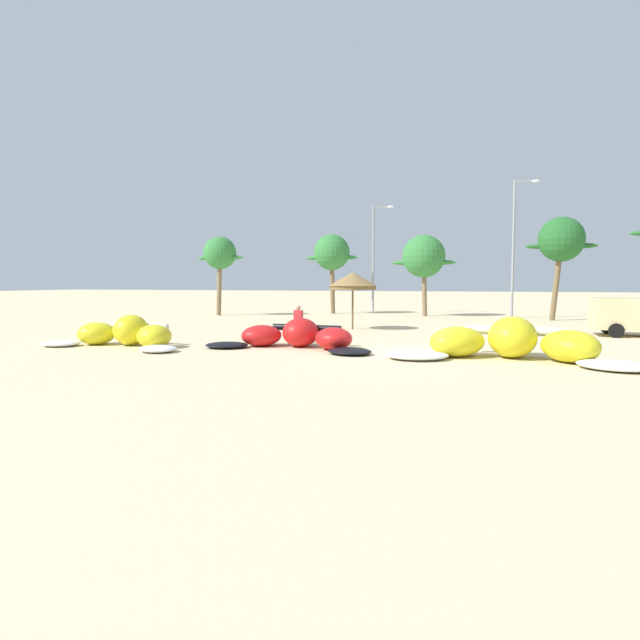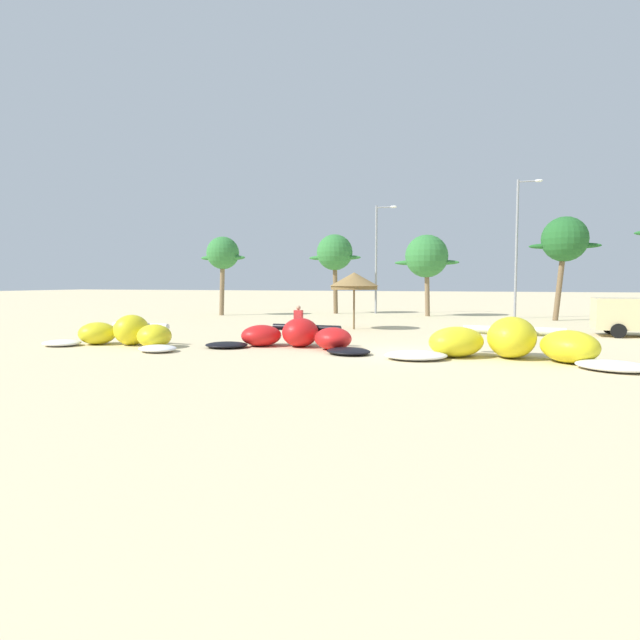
{
  "view_description": "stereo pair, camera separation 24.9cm",
  "coord_description": "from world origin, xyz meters",
  "px_view_note": "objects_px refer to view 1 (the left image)",
  "views": [
    {
      "loc": [
        2.87,
        -19.94,
        2.63
      ],
      "look_at": [
        -3.96,
        2.0,
        1.0
      ],
      "focal_mm": 30.44,
      "sensor_mm": 36.0,
      "label": 1
    },
    {
      "loc": [
        3.1,
        -19.87,
        2.63
      ],
      "look_at": [
        -3.96,
        2.0,
        1.0
      ],
      "focal_mm": 30.44,
      "sensor_mm": 36.0,
      "label": 2
    }
  ],
  "objects_px": {
    "kite_left": "(297,337)",
    "lamppost_west": "(375,253)",
    "palm_center_left": "(561,240)",
    "palm_left": "(332,253)",
    "palm_leftmost": "(220,254)",
    "kite_far_left": "(125,334)",
    "kite_left_of_center": "(512,343)",
    "beach_umbrella_near_van": "(353,281)",
    "lamppost_west_center": "(515,242)",
    "palm_left_of_gap": "(424,257)",
    "person_near_kites": "(298,324)"
  },
  "relations": [
    {
      "from": "kite_left",
      "to": "lamppost_west",
      "type": "xyz_separation_m",
      "value": [
        -1.74,
        23.9,
        4.5
      ]
    },
    {
      "from": "palm_center_left",
      "to": "palm_left",
      "type": "bearing_deg",
      "value": 169.48
    },
    {
      "from": "kite_left",
      "to": "palm_left",
      "type": "xyz_separation_m",
      "value": [
        -5.11,
        22.82,
        4.51
      ]
    },
    {
      "from": "palm_center_left",
      "to": "palm_leftmost",
      "type": "bearing_deg",
      "value": -175.85
    },
    {
      "from": "kite_far_left",
      "to": "kite_left_of_center",
      "type": "xyz_separation_m",
      "value": [
        14.89,
        0.73,
        0.06
      ]
    },
    {
      "from": "beach_umbrella_near_van",
      "to": "lamppost_west_center",
      "type": "relative_size",
      "value": 0.32
    },
    {
      "from": "kite_left",
      "to": "palm_leftmost",
      "type": "relative_size",
      "value": 1.17
    },
    {
      "from": "kite_left",
      "to": "palm_leftmost",
      "type": "bearing_deg",
      "value": 125.45
    },
    {
      "from": "palm_center_left",
      "to": "kite_left",
      "type": "bearing_deg",
      "value": -121.06
    },
    {
      "from": "palm_left_of_gap",
      "to": "lamppost_west",
      "type": "distance_m",
      "value": 4.8
    },
    {
      "from": "beach_umbrella_near_van",
      "to": "palm_leftmost",
      "type": "height_order",
      "value": "palm_leftmost"
    },
    {
      "from": "kite_left_of_center",
      "to": "palm_left",
      "type": "distance_m",
      "value": 27.42
    },
    {
      "from": "lamppost_west",
      "to": "lamppost_west_center",
      "type": "distance_m",
      "value": 11.05
    },
    {
      "from": "palm_left_of_gap",
      "to": "kite_left_of_center",
      "type": "bearing_deg",
      "value": -76.18
    },
    {
      "from": "beach_umbrella_near_van",
      "to": "palm_center_left",
      "type": "bearing_deg",
      "value": 42.45
    },
    {
      "from": "kite_left_of_center",
      "to": "palm_left",
      "type": "xyz_separation_m",
      "value": [
        -13.14,
        23.66,
        4.41
      ]
    },
    {
      "from": "lamppost_west",
      "to": "lamppost_west_center",
      "type": "relative_size",
      "value": 0.9
    },
    {
      "from": "beach_umbrella_near_van",
      "to": "palm_left",
      "type": "relative_size",
      "value": 0.48
    },
    {
      "from": "person_near_kites",
      "to": "lamppost_west",
      "type": "relative_size",
      "value": 0.18
    },
    {
      "from": "person_near_kites",
      "to": "palm_left_of_gap",
      "type": "relative_size",
      "value": 0.26
    },
    {
      "from": "beach_umbrella_near_van",
      "to": "palm_center_left",
      "type": "relative_size",
      "value": 0.45
    },
    {
      "from": "palm_leftmost",
      "to": "palm_left",
      "type": "xyz_separation_m",
      "value": [
        7.62,
        4.94,
        0.2
      ]
    },
    {
      "from": "person_near_kites",
      "to": "palm_left",
      "type": "height_order",
      "value": "palm_left"
    },
    {
      "from": "kite_left",
      "to": "palm_center_left",
      "type": "bearing_deg",
      "value": 58.94
    },
    {
      "from": "palm_left_of_gap",
      "to": "lamppost_west_center",
      "type": "relative_size",
      "value": 0.63
    },
    {
      "from": "palm_left",
      "to": "lamppost_west",
      "type": "xyz_separation_m",
      "value": [
        3.38,
        1.08,
        -0.01
      ]
    },
    {
      "from": "beach_umbrella_near_van",
      "to": "lamppost_west_center",
      "type": "xyz_separation_m",
      "value": [
        8.92,
        12.43,
        2.8
      ]
    },
    {
      "from": "kite_left",
      "to": "palm_leftmost",
      "type": "height_order",
      "value": "palm_leftmost"
    },
    {
      "from": "palm_left_of_gap",
      "to": "palm_center_left",
      "type": "distance_m",
      "value": 9.61
    },
    {
      "from": "palm_left",
      "to": "lamppost_west_center",
      "type": "bearing_deg",
      "value": -5.99
    },
    {
      "from": "palm_left",
      "to": "palm_left_of_gap",
      "type": "distance_m",
      "value": 7.7
    },
    {
      "from": "kite_left",
      "to": "beach_umbrella_near_van",
      "type": "relative_size",
      "value": 2.29
    },
    {
      "from": "kite_left",
      "to": "kite_far_left",
      "type": "bearing_deg",
      "value": -167.1
    },
    {
      "from": "kite_left_of_center",
      "to": "beach_umbrella_near_van",
      "type": "relative_size",
      "value": 2.69
    },
    {
      "from": "kite_left",
      "to": "lamppost_west_center",
      "type": "xyz_separation_m",
      "value": [
        9.0,
        21.34,
        5.02
      ]
    },
    {
      "from": "kite_far_left",
      "to": "kite_left_of_center",
      "type": "relative_size",
      "value": 0.8
    },
    {
      "from": "kite_left",
      "to": "palm_left",
      "type": "bearing_deg",
      "value": 102.63
    },
    {
      "from": "palm_leftmost",
      "to": "palm_left_of_gap",
      "type": "height_order",
      "value": "palm_left_of_gap"
    },
    {
      "from": "person_near_kites",
      "to": "lamppost_west_center",
      "type": "xyz_separation_m",
      "value": [
        9.51,
        19.71,
        4.64
      ]
    },
    {
      "from": "kite_far_left",
      "to": "palm_center_left",
      "type": "bearing_deg",
      "value": 48.61
    },
    {
      "from": "beach_umbrella_near_van",
      "to": "palm_leftmost",
      "type": "bearing_deg",
      "value": 145.0
    },
    {
      "from": "kite_left",
      "to": "palm_left_of_gap",
      "type": "xyz_separation_m",
      "value": [
        2.49,
        21.67,
        4.06
      ]
    },
    {
      "from": "kite_far_left",
      "to": "lamppost_west",
      "type": "relative_size",
      "value": 0.76
    },
    {
      "from": "palm_leftmost",
      "to": "palm_center_left",
      "type": "xyz_separation_m",
      "value": [
        24.58,
        1.79,
        0.63
      ]
    },
    {
      "from": "lamppost_west_center",
      "to": "lamppost_west",
      "type": "bearing_deg",
      "value": 166.56
    },
    {
      "from": "kite_left_of_center",
      "to": "person_near_kites",
      "type": "xyz_separation_m",
      "value": [
        -8.54,
        2.47,
        0.27
      ]
    },
    {
      "from": "kite_left",
      "to": "palm_left",
      "type": "distance_m",
      "value": 23.82
    },
    {
      "from": "person_near_kites",
      "to": "palm_center_left",
      "type": "xyz_separation_m",
      "value": [
        12.36,
        18.04,
        4.57
      ]
    },
    {
      "from": "kite_left_of_center",
      "to": "palm_left",
      "type": "bearing_deg",
      "value": 119.05
    },
    {
      "from": "palm_left_of_gap",
      "to": "person_near_kites",
      "type": "bearing_deg",
      "value": -98.52
    }
  ]
}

